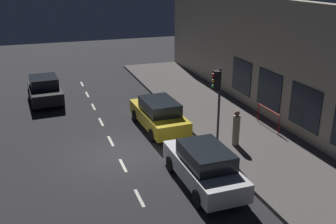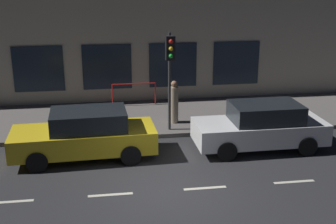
{
  "view_description": "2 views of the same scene",
  "coord_description": "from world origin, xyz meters",
  "px_view_note": "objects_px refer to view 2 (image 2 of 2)",
  "views": [
    {
      "loc": [
        -2.95,
        -15.18,
        7.64
      ],
      "look_at": [
        2.47,
        0.38,
        1.6
      ],
      "focal_mm": 41.4,
      "sensor_mm": 36.0,
      "label": 1
    },
    {
      "loc": [
        -10.82,
        1.66,
        5.73
      ],
      "look_at": [
        0.88,
        -0.09,
        1.98
      ],
      "focal_mm": 47.6,
      "sensor_mm": 36.0,
      "label": 2
    }
  ],
  "objects_px": {
    "parked_car_1": "(261,127)",
    "pedestrian_0": "(174,103)",
    "parked_car_2": "(85,135)",
    "traffic_light": "(170,59)"
  },
  "relations": [
    {
      "from": "parked_car_1",
      "to": "pedestrian_0",
      "type": "distance_m",
      "value": 3.68
    },
    {
      "from": "pedestrian_0",
      "to": "parked_car_2",
      "type": "bearing_deg",
      "value": 66.17
    },
    {
      "from": "pedestrian_0",
      "to": "parked_car_1",
      "type": "bearing_deg",
      "value": 160.43
    },
    {
      "from": "traffic_light",
      "to": "parked_car_1",
      "type": "xyz_separation_m",
      "value": [
        -1.8,
        -2.79,
        -2.0
      ]
    },
    {
      "from": "traffic_light",
      "to": "parked_car_1",
      "type": "relative_size",
      "value": 0.82
    },
    {
      "from": "traffic_light",
      "to": "pedestrian_0",
      "type": "relative_size",
      "value": 2.16
    },
    {
      "from": "traffic_light",
      "to": "pedestrian_0",
      "type": "distance_m",
      "value": 2.09
    },
    {
      "from": "parked_car_2",
      "to": "pedestrian_0",
      "type": "distance_m",
      "value": 4.19
    },
    {
      "from": "traffic_light",
      "to": "parked_car_2",
      "type": "xyz_separation_m",
      "value": [
        -1.7,
        2.98,
        -2.0
      ]
    },
    {
      "from": "traffic_light",
      "to": "parked_car_2",
      "type": "height_order",
      "value": "traffic_light"
    }
  ]
}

